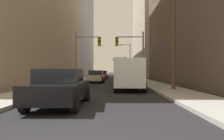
{
  "coord_description": "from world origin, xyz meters",
  "views": [
    {
      "loc": [
        0.64,
        -2.27,
        1.43
      ],
      "look_at": [
        0.0,
        38.98,
        1.67
      ],
      "focal_mm": 30.93,
      "sensor_mm": 36.0,
      "label": 1
    }
  ],
  "objects_px": {
    "sedan_beige": "(96,76)",
    "traffic_signal_far_right": "(120,62)",
    "sedan_black": "(61,87)",
    "traffic_signal_near_right": "(131,49)",
    "sedan_red": "(103,75)",
    "city_bus": "(125,68)",
    "cargo_van_white": "(128,73)",
    "traffic_signal_near_left": "(87,49)"
  },
  "relations": [
    {
      "from": "sedan_black",
      "to": "sedan_red",
      "type": "distance_m",
      "value": 27.91
    },
    {
      "from": "sedan_red",
      "to": "traffic_signal_near_left",
      "type": "height_order",
      "value": "traffic_signal_near_left"
    },
    {
      "from": "city_bus",
      "to": "traffic_signal_near_right",
      "type": "relative_size",
      "value": 1.93
    },
    {
      "from": "cargo_van_white",
      "to": "traffic_signal_near_left",
      "type": "distance_m",
      "value": 9.25
    },
    {
      "from": "cargo_van_white",
      "to": "sedan_black",
      "type": "distance_m",
      "value": 7.46
    },
    {
      "from": "sedan_beige",
      "to": "traffic_signal_near_right",
      "type": "height_order",
      "value": "traffic_signal_near_right"
    },
    {
      "from": "city_bus",
      "to": "sedan_black",
      "type": "height_order",
      "value": "city_bus"
    },
    {
      "from": "cargo_van_white",
      "to": "traffic_signal_near_left",
      "type": "relative_size",
      "value": 0.88
    },
    {
      "from": "cargo_van_white",
      "to": "traffic_signal_near_left",
      "type": "bearing_deg",
      "value": 119.03
    },
    {
      "from": "traffic_signal_near_right",
      "to": "sedan_beige",
      "type": "bearing_deg",
      "value": 159.55
    },
    {
      "from": "sedan_beige",
      "to": "traffic_signal_near_right",
      "type": "distance_m",
      "value": 5.54
    },
    {
      "from": "sedan_red",
      "to": "traffic_signal_near_right",
      "type": "relative_size",
      "value": 0.71
    },
    {
      "from": "city_bus",
      "to": "sedan_red",
      "type": "bearing_deg",
      "value": 173.79
    },
    {
      "from": "sedan_black",
      "to": "traffic_signal_near_right",
      "type": "bearing_deg",
      "value": 74.23
    },
    {
      "from": "traffic_signal_far_right",
      "to": "traffic_signal_near_right",
      "type": "bearing_deg",
      "value": -89.52
    },
    {
      "from": "sedan_red",
      "to": "sedan_beige",
      "type": "bearing_deg",
      "value": -90.22
    },
    {
      "from": "cargo_van_white",
      "to": "sedan_red",
      "type": "bearing_deg",
      "value": 98.86
    },
    {
      "from": "city_bus",
      "to": "cargo_van_white",
      "type": "xyz_separation_m",
      "value": [
        -0.88,
        -20.74,
        -0.64
      ]
    },
    {
      "from": "sedan_beige",
      "to": "sedan_red",
      "type": "bearing_deg",
      "value": 89.78
    },
    {
      "from": "cargo_van_white",
      "to": "traffic_signal_near_left",
      "type": "xyz_separation_m",
      "value": [
        -4.29,
        7.73,
        2.72
      ]
    },
    {
      "from": "city_bus",
      "to": "cargo_van_white",
      "type": "relative_size",
      "value": 2.19
    },
    {
      "from": "city_bus",
      "to": "traffic_signal_far_right",
      "type": "xyz_separation_m",
      "value": [
        -0.3,
        20.77,
        2.12
      ]
    },
    {
      "from": "sedan_red",
      "to": "traffic_signal_near_right",
      "type": "height_order",
      "value": "traffic_signal_near_right"
    },
    {
      "from": "cargo_van_white",
      "to": "traffic_signal_near_left",
      "type": "height_order",
      "value": "traffic_signal_near_left"
    },
    {
      "from": "traffic_signal_near_right",
      "to": "traffic_signal_far_right",
      "type": "distance_m",
      "value": 33.78
    },
    {
      "from": "sedan_beige",
      "to": "traffic_signal_far_right",
      "type": "height_order",
      "value": "traffic_signal_far_right"
    },
    {
      "from": "cargo_van_white",
      "to": "traffic_signal_far_right",
      "type": "bearing_deg",
      "value": 89.2
    },
    {
      "from": "sedan_beige",
      "to": "traffic_signal_far_right",
      "type": "relative_size",
      "value": 0.71
    },
    {
      "from": "city_bus",
      "to": "sedan_beige",
      "type": "distance_m",
      "value": 12.25
    },
    {
      "from": "sedan_red",
      "to": "traffic_signal_near_right",
      "type": "bearing_deg",
      "value": -72.82
    },
    {
      "from": "traffic_signal_near_left",
      "to": "traffic_signal_near_right",
      "type": "height_order",
      "value": "same"
    },
    {
      "from": "cargo_van_white",
      "to": "traffic_signal_near_right",
      "type": "bearing_deg",
      "value": 83.66
    },
    {
      "from": "sedan_beige",
      "to": "traffic_signal_far_right",
      "type": "xyz_separation_m",
      "value": [
        3.93,
        32.21,
        3.28
      ]
    },
    {
      "from": "traffic_signal_near_left",
      "to": "traffic_signal_far_right",
      "type": "bearing_deg",
      "value": 81.8
    },
    {
      "from": "city_bus",
      "to": "sedan_red",
      "type": "xyz_separation_m",
      "value": [
        -4.18,
        0.46,
        -1.16
      ]
    },
    {
      "from": "city_bus",
      "to": "traffic_signal_far_right",
      "type": "distance_m",
      "value": 20.88
    },
    {
      "from": "sedan_beige",
      "to": "traffic_signal_far_right",
      "type": "bearing_deg",
      "value": 83.05
    },
    {
      "from": "city_bus",
      "to": "sedan_red",
      "type": "relative_size",
      "value": 2.73
    },
    {
      "from": "sedan_red",
      "to": "traffic_signal_near_left",
      "type": "xyz_separation_m",
      "value": [
        -0.99,
        -13.47,
        3.23
      ]
    },
    {
      "from": "traffic_signal_near_right",
      "to": "traffic_signal_far_right",
      "type": "bearing_deg",
      "value": 90.48
    },
    {
      "from": "sedan_black",
      "to": "sedan_beige",
      "type": "distance_m",
      "value": 16.01
    },
    {
      "from": "sedan_black",
      "to": "traffic_signal_near_right",
      "type": "height_order",
      "value": "traffic_signal_near_right"
    }
  ]
}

